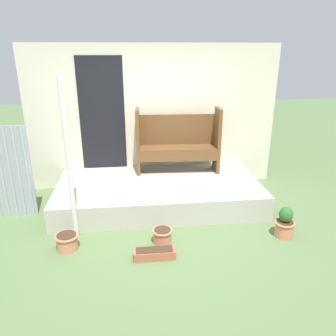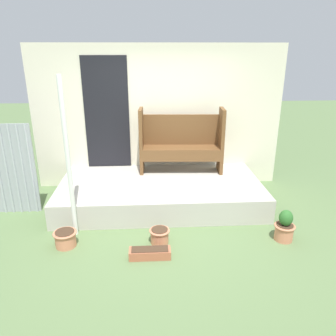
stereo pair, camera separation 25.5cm
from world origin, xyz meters
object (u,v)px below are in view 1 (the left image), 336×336
flower_pot_left (67,241)px  flower_pot_right (285,224)px  bench (178,140)px  support_post (69,163)px  flower_pot_middle (162,235)px  planter_box_rect (154,254)px

flower_pot_left → flower_pot_right: 2.99m
bench → flower_pot_right: size_ratio=3.27×
support_post → flower_pot_right: bearing=-6.5°
flower_pot_left → flower_pot_right: size_ratio=0.69×
bench → flower_pot_middle: (-0.45, -1.75, -0.85)m
flower_pot_middle → planter_box_rect: (-0.14, -0.33, -0.05)m
support_post → flower_pot_middle: bearing=-14.2°
bench → planter_box_rect: size_ratio=2.82×
flower_pot_middle → planter_box_rect: 0.36m
support_post → bench: size_ratio=1.49×
flower_pot_middle → flower_pot_right: flower_pot_right is taller
planter_box_rect → flower_pot_right: bearing=9.3°
bench → flower_pot_left: size_ratio=4.74×
support_post → flower_pot_middle: support_post is taller
support_post → planter_box_rect: 1.62m
planter_box_rect → bench: bearing=74.2°
bench → flower_pot_right: 2.31m
flower_pot_middle → flower_pot_right: bearing=-1.0°
support_post → planter_box_rect: (1.06, -0.63, -1.05)m
flower_pot_middle → support_post: bearing=165.8°
bench → flower_pot_right: bearing=-51.6°
flower_pot_right → bench: bearing=125.5°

